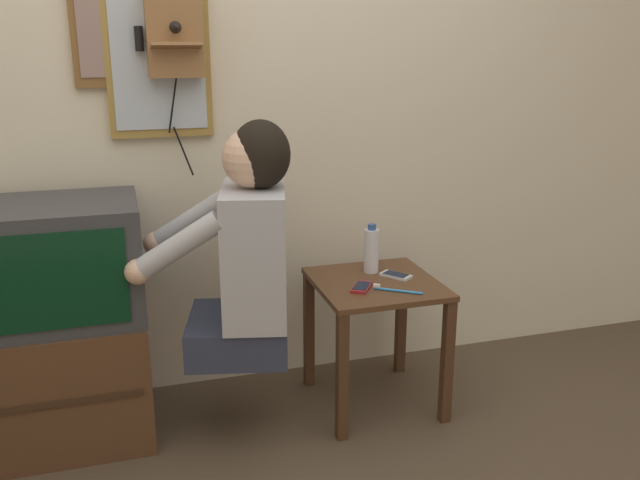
{
  "coord_description": "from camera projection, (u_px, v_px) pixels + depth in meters",
  "views": [
    {
      "loc": [
        -0.45,
        -1.62,
        1.45
      ],
      "look_at": [
        0.25,
        0.69,
        0.74
      ],
      "focal_mm": 38.0,
      "sensor_mm": 36.0,
      "label": 1
    }
  ],
  "objects": [
    {
      "name": "wall_back",
      "position": [
        227.0,
        86.0,
        2.71
      ],
      "size": [
        6.8,
        0.05,
        2.55
      ],
      "color": "beige",
      "rests_on": "ground_plane"
    },
    {
      "name": "side_table",
      "position": [
        375.0,
        308.0,
        2.71
      ],
      "size": [
        0.48,
        0.5,
        0.53
      ],
      "color": "#51331E",
      "rests_on": "ground_plane"
    },
    {
      "name": "person",
      "position": [
        247.0,
        248.0,
        2.42
      ],
      "size": [
        0.61,
        0.51,
        0.86
      ],
      "rotation": [
        0.0,
        0.0,
        1.34
      ],
      "color": "#2D3347",
      "rests_on": "ground_plane"
    },
    {
      "name": "tv_stand",
      "position": [
        67.0,
        376.0,
        2.53
      ],
      "size": [
        0.6,
        0.5,
        0.48
      ],
      "color": "#51331E",
      "rests_on": "ground_plane"
    },
    {
      "name": "television",
      "position": [
        56.0,
        261.0,
        2.4
      ],
      "size": [
        0.59,
        0.46,
        0.42
      ],
      "color": "#38383A",
      "rests_on": "tv_stand"
    },
    {
      "name": "wall_phone_antique",
      "position": [
        173.0,
        32.0,
        2.51
      ],
      "size": [
        0.24,
        0.18,
        0.74
      ],
      "color": "olive"
    },
    {
      "name": "framed_picture",
      "position": [
        118.0,
        12.0,
        2.48
      ],
      "size": [
        0.35,
        0.03,
        0.54
      ],
      "color": "brown"
    },
    {
      "name": "wall_mirror",
      "position": [
        158.0,
        52.0,
        2.56
      ],
      "size": [
        0.39,
        0.03,
        0.64
      ],
      "color": "olive"
    },
    {
      "name": "cell_phone_held",
      "position": [
        362.0,
        287.0,
        2.6
      ],
      "size": [
        0.12,
        0.14,
        0.01
      ],
      "rotation": [
        0.0,
        0.0,
        -0.61
      ],
      "color": "maroon",
      "rests_on": "side_table"
    },
    {
      "name": "cell_phone_spare",
      "position": [
        396.0,
        275.0,
        2.73
      ],
      "size": [
        0.12,
        0.14,
        0.01
      ],
      "rotation": [
        0.0,
        0.0,
        0.63
      ],
      "color": "silver",
      "rests_on": "side_table"
    },
    {
      "name": "water_bottle",
      "position": [
        371.0,
        250.0,
        2.76
      ],
      "size": [
        0.06,
        0.06,
        0.2
      ],
      "color": "silver",
      "rests_on": "side_table"
    },
    {
      "name": "toothbrush",
      "position": [
        394.0,
        290.0,
        2.57
      ],
      "size": [
        0.16,
        0.12,
        0.02
      ],
      "rotation": [
        0.0,
        0.0,
        0.96
      ],
      "color": "#338CD8",
      "rests_on": "side_table"
    }
  ]
}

